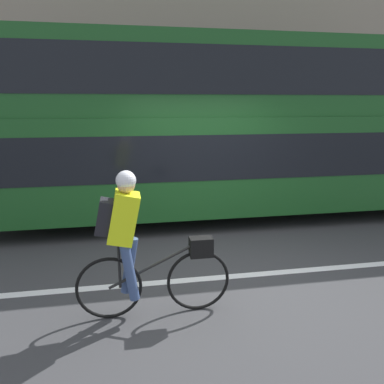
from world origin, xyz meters
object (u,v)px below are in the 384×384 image
trash_bin (30,172)px  cyclist_on_bike (137,241)px  street_sign_post (361,135)px  bus (239,122)px

trash_bin → cyclist_on_bike: bearing=-68.4°
street_sign_post → bus: bearing=-150.0°
bus → trash_bin: bearing=150.6°
cyclist_on_bike → street_sign_post: bearing=42.6°
trash_bin → street_sign_post: 9.55m
street_sign_post → cyclist_on_bike: bearing=-137.4°
bus → street_sign_post: bus is taller
cyclist_on_bike → trash_bin: (-2.54, 6.41, -0.31)m
bus → street_sign_post: size_ratio=4.41×
cyclist_on_bike → trash_bin: cyclist_on_bike is taller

